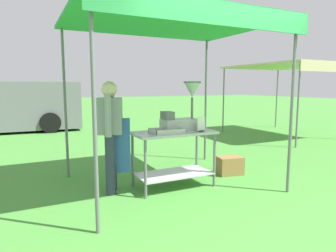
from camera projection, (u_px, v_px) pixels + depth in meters
name	position (u px, v px, depth m)	size (l,w,h in m)	color
ground_plane	(107.00, 138.00, 9.00)	(70.00, 70.00, 0.00)	#478E38
stall_canopy	(171.00, 26.00, 4.35)	(2.98, 2.39, 2.51)	slate
donut_cart	(174.00, 148.00, 4.50)	(1.24, 0.61, 0.86)	#B7B7BC
donut_tray	(166.00, 132.00, 4.29)	(0.47, 0.29, 0.07)	#B7B7BC
donut_fryer	(183.00, 112.00, 4.58)	(0.63, 0.28, 0.75)	#B7B7BC
menu_sign	(201.00, 125.00, 4.46)	(0.13, 0.05, 0.22)	black
vendor	(111.00, 131.00, 4.24)	(0.46, 0.53, 1.61)	#2D3347
supply_crate	(230.00, 165.00, 5.22)	(0.48, 0.37, 0.31)	olive
neighbour_tent	(288.00, 67.00, 9.12)	(2.68, 3.26, 2.19)	slate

